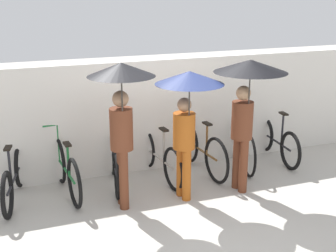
% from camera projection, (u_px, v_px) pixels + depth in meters
% --- Properties ---
extents(ground_plane, '(30.00, 30.00, 0.00)m').
position_uv_depth(ground_plane, '(200.00, 221.00, 6.28)').
color(ground_plane, '#B7B2A8').
extents(back_wall, '(12.53, 0.12, 1.88)m').
position_uv_depth(back_wall, '(150.00, 116.00, 7.84)').
color(back_wall, silver).
rests_on(back_wall, ground).
extents(parked_bicycle_0, '(0.56, 1.70, 1.07)m').
position_uv_depth(parked_bicycle_0, '(14.00, 178.00, 6.79)').
color(parked_bicycle_0, black).
rests_on(parked_bicycle_0, ground).
extents(parked_bicycle_1, '(0.44, 1.72, 0.97)m').
position_uv_depth(parked_bicycle_1, '(66.00, 170.00, 7.00)').
color(parked_bicycle_1, black).
rests_on(parked_bicycle_1, ground).
extents(parked_bicycle_2, '(0.49, 1.64, 1.08)m').
position_uv_depth(parked_bicycle_2, '(115.00, 163.00, 7.31)').
color(parked_bicycle_2, black).
rests_on(parked_bicycle_2, ground).
extents(parked_bicycle_3, '(0.44, 1.77, 1.04)m').
position_uv_depth(parked_bicycle_3, '(159.00, 157.00, 7.61)').
color(parked_bicycle_3, black).
rests_on(parked_bicycle_3, ground).
extents(parked_bicycle_4, '(0.44, 1.78, 0.99)m').
position_uv_depth(parked_bicycle_4, '(201.00, 150.00, 7.86)').
color(parked_bicycle_4, black).
rests_on(parked_bicycle_4, ground).
extents(parked_bicycle_5, '(0.55, 1.67, 1.07)m').
position_uv_depth(parked_bicycle_5, '(240.00, 144.00, 8.13)').
color(parked_bicycle_5, black).
rests_on(parked_bicycle_5, ground).
extents(parked_bicycle_6, '(0.44, 1.66, 1.03)m').
position_uv_depth(parked_bicycle_6, '(277.00, 141.00, 8.42)').
color(parked_bicycle_6, black).
rests_on(parked_bicycle_6, ground).
extents(pedestrian_leading, '(0.90, 0.90, 2.09)m').
position_uv_depth(pedestrian_leading, '(121.00, 100.00, 6.19)').
color(pedestrian_leading, brown).
rests_on(pedestrian_leading, ground).
extents(pedestrian_center, '(0.96, 0.96, 1.93)m').
position_uv_depth(pedestrian_center, '(188.00, 101.00, 6.48)').
color(pedestrian_center, '#B25619').
rests_on(pedestrian_center, ground).
extents(pedestrian_trailing, '(1.05, 1.05, 2.04)m').
position_uv_depth(pedestrian_trailing, '(248.00, 88.00, 6.70)').
color(pedestrian_trailing, brown).
rests_on(pedestrian_trailing, ground).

